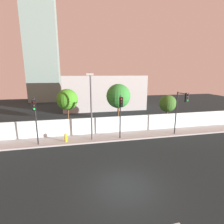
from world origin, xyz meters
TOP-DOWN VIEW (x-y plane):
  - ground_plane at (0.00, 0.00)m, footprint 80.00×80.00m
  - sidewalk at (0.00, 8.20)m, footprint 36.00×2.40m
  - perimeter_wall at (0.00, 9.49)m, footprint 36.00×0.18m
  - traffic_light_left at (1.54, 6.92)m, footprint 0.47×1.39m
  - traffic_light_center at (-6.17, 6.79)m, footprint 0.49×1.64m
  - traffic_light_right at (8.08, 6.90)m, footprint 0.53×1.45m
  - street_lamp_curbside at (-1.24, 7.43)m, footprint 0.62×2.28m
  - fire_hydrant at (-3.78, 7.68)m, footprint 0.44×0.26m
  - roadside_tree_leftmost at (-3.55, 10.63)m, footprint 2.32×2.32m
  - roadside_tree_midleft at (2.25, 10.63)m, footprint 2.82×2.82m
  - roadside_tree_midright at (8.63, 10.63)m, footprint 2.13×2.13m
  - low_building_distant at (2.67, 23.49)m, footprint 14.93×6.00m
  - tower_on_skyline at (-9.63, 35.49)m, footprint 7.08×5.00m

SIDE VIEW (x-z plane):
  - ground_plane at x=0.00m, z-range 0.00..0.00m
  - sidewalk at x=0.00m, z-range 0.00..0.15m
  - fire_hydrant at x=-3.78m, z-range 0.18..1.03m
  - perimeter_wall at x=0.00m, z-range 0.15..1.95m
  - roadside_tree_midright at x=8.63m, z-range 0.94..5.00m
  - low_building_distant at x=2.67m, z-range 0.00..6.24m
  - traffic_light_left at x=1.54m, z-range 1.18..5.60m
  - traffic_light_center at x=-6.17m, z-range 1.19..5.64m
  - traffic_light_right at x=8.08m, z-range 1.22..5.86m
  - roadside_tree_leftmost at x=-3.55m, z-range 1.35..6.39m
  - roadside_tree_midleft at x=2.25m, z-range 1.33..6.84m
  - street_lamp_curbside at x=-1.24m, z-range 0.81..7.45m
  - tower_on_skyline at x=-9.63m, z-range 0.00..24.12m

